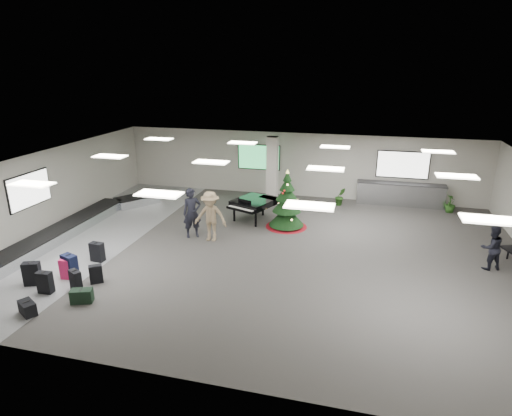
% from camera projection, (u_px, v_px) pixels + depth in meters
% --- Properties ---
extents(ground, '(18.00, 18.00, 0.00)m').
position_uv_depth(ground, '(266.00, 250.00, 15.53)').
color(ground, '#3C3A37').
rests_on(ground, ground).
extents(room_envelope, '(18.02, 14.02, 3.21)m').
position_uv_depth(room_envelope, '(260.00, 182.00, 15.49)').
color(room_envelope, '#ACA79D').
rests_on(room_envelope, ground).
extents(baggage_carousel, '(2.28, 9.71, 0.43)m').
position_uv_depth(baggage_carousel, '(76.00, 226.00, 17.23)').
color(baggage_carousel, silver).
rests_on(baggage_carousel, ground).
extents(service_counter, '(4.05, 0.65, 1.08)m').
position_uv_depth(service_counter, '(400.00, 194.00, 20.29)').
color(service_counter, silver).
rests_on(service_counter, ground).
extents(suitcase_0, '(0.44, 0.26, 0.68)m').
position_uv_depth(suitcase_0, '(45.00, 282.00, 12.52)').
color(suitcase_0, black).
rests_on(suitcase_0, ground).
extents(suitcase_1, '(0.47, 0.39, 0.66)m').
position_uv_depth(suitcase_1, '(76.00, 281.00, 12.66)').
color(suitcase_1, black).
rests_on(suitcase_1, ground).
extents(pink_suitcase, '(0.44, 0.27, 0.67)m').
position_uv_depth(pink_suitcase, '(67.00, 269.00, 13.36)').
color(pink_suitcase, '#F52061').
rests_on(pink_suitcase, ground).
extents(suitcase_3, '(0.44, 0.40, 0.60)m').
position_uv_depth(suitcase_3, '(96.00, 274.00, 13.12)').
color(suitcase_3, black).
rests_on(suitcase_3, ground).
extents(navy_suitcase, '(0.57, 0.44, 0.79)m').
position_uv_depth(navy_suitcase, '(70.00, 266.00, 13.41)').
color(navy_suitcase, black).
rests_on(navy_suitcase, ground).
extents(suitcase_5, '(0.55, 0.42, 0.75)m').
position_uv_depth(suitcase_5, '(32.00, 274.00, 12.97)').
color(suitcase_5, black).
rests_on(suitcase_5, ground).
extents(green_duffel, '(0.66, 0.48, 0.42)m').
position_uv_depth(green_duffel, '(82.00, 296.00, 12.06)').
color(green_duffel, black).
rests_on(green_duffel, ground).
extents(suitcase_8, '(0.47, 0.29, 0.69)m').
position_uv_depth(suitcase_8, '(97.00, 252.00, 14.55)').
color(suitcase_8, black).
rests_on(suitcase_8, ground).
extents(black_duffel, '(0.64, 0.55, 0.39)m').
position_uv_depth(black_duffel, '(27.00, 308.00, 11.49)').
color(black_duffel, black).
rests_on(black_duffel, ground).
extents(christmas_tree, '(1.71, 1.71, 2.44)m').
position_uv_depth(christmas_tree, '(287.00, 208.00, 17.47)').
color(christmas_tree, maroon).
rests_on(christmas_tree, ground).
extents(grand_piano, '(2.01, 2.26, 1.07)m').
position_uv_depth(grand_piano, '(253.00, 203.00, 18.28)').
color(grand_piano, black).
rests_on(grand_piano, ground).
extents(traveler_a, '(0.85, 0.78, 1.95)m').
position_uv_depth(traveler_a, '(192.00, 213.00, 16.42)').
color(traveler_a, black).
rests_on(traveler_a, ground).
extents(traveler_b, '(1.26, 0.74, 1.93)m').
position_uv_depth(traveler_b, '(211.00, 216.00, 16.08)').
color(traveler_b, '#907859').
rests_on(traveler_b, ground).
extents(traveler_bench, '(0.89, 0.80, 1.51)m').
position_uv_depth(traveler_bench, '(491.00, 248.00, 13.87)').
color(traveler_bench, black).
rests_on(traveler_bench, ground).
extents(potted_plant_left, '(0.59, 0.54, 0.87)m').
position_uv_depth(potted_plant_left, '(340.00, 196.00, 20.31)').
color(potted_plant_left, '#173A12').
rests_on(potted_plant_left, ground).
extents(potted_plant_right, '(0.59, 0.59, 0.82)m').
position_uv_depth(potted_plant_right, '(450.00, 204.00, 19.33)').
color(potted_plant_right, '#173A12').
rests_on(potted_plant_right, ground).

